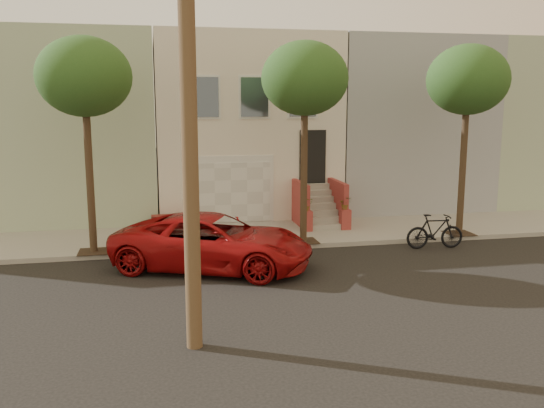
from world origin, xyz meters
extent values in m
plane|color=black|center=(0.00, 0.00, 0.00)|extent=(90.00, 90.00, 0.00)
cube|color=#9B978C|center=(0.00, 5.35, 0.07)|extent=(40.00, 3.70, 0.15)
cube|color=beige|center=(0.00, 11.20, 3.65)|extent=(7.00, 8.00, 7.00)
cube|color=#93A887|center=(-6.80, 11.20, 3.65)|extent=(6.50, 8.00, 7.00)
cube|color=gray|center=(6.80, 11.20, 3.65)|extent=(6.50, 8.00, 7.00)
cube|color=#93A887|center=(13.30, 11.20, 3.65)|extent=(6.50, 8.00, 7.00)
cube|color=silver|center=(-0.90, 7.22, 1.40)|extent=(3.20, 0.12, 2.50)
cube|color=silver|center=(-0.90, 7.16, 1.30)|extent=(2.90, 0.06, 2.20)
cube|color=#9B978C|center=(-0.90, 5.35, 0.16)|extent=(3.20, 3.70, 0.02)
cube|color=maroon|center=(-3.10, 6.90, 0.37)|extent=(1.40, 0.45, 0.44)
cube|color=black|center=(2.20, 7.17, 2.55)|extent=(1.00, 0.06, 2.00)
cube|color=#3F4751|center=(-1.80, 7.17, 4.75)|extent=(1.00, 0.06, 1.40)
cube|color=silver|center=(-1.80, 7.19, 4.75)|extent=(1.15, 0.05, 1.55)
cube|color=#3F4751|center=(0.00, 7.17, 4.75)|extent=(1.00, 0.06, 1.40)
cube|color=silver|center=(0.00, 7.19, 4.75)|extent=(1.15, 0.05, 1.55)
cube|color=#3F4751|center=(1.80, 7.17, 4.75)|extent=(1.00, 0.06, 1.40)
cube|color=silver|center=(1.80, 7.19, 4.75)|extent=(1.15, 0.05, 1.55)
cube|color=#9B978C|center=(2.20, 5.38, 0.25)|extent=(1.20, 0.28, 0.20)
cube|color=#9B978C|center=(2.20, 5.66, 0.45)|extent=(1.20, 0.28, 0.20)
cube|color=#9B978C|center=(2.20, 5.94, 0.65)|extent=(1.20, 0.28, 0.20)
cube|color=#9B978C|center=(2.20, 6.22, 0.85)|extent=(1.20, 0.28, 0.20)
cube|color=#9B978C|center=(2.20, 6.50, 1.05)|extent=(1.20, 0.28, 0.20)
cube|color=#9B978C|center=(2.20, 6.78, 1.25)|extent=(1.20, 0.28, 0.20)
cube|color=#9B978C|center=(2.20, 7.06, 1.45)|extent=(1.20, 0.28, 0.20)
cube|color=maroon|center=(1.50, 6.22, 0.95)|extent=(0.18, 1.96, 1.60)
cube|color=maroon|center=(2.90, 6.22, 0.95)|extent=(0.18, 1.96, 1.60)
cube|color=maroon|center=(1.50, 5.34, 0.50)|extent=(0.35, 0.35, 0.70)
imported|color=#1F4719|center=(1.50, 5.34, 1.07)|extent=(0.40, 0.35, 0.45)
cube|color=maroon|center=(2.90, 5.34, 0.50)|extent=(0.35, 0.35, 0.70)
imported|color=#1F4719|center=(2.90, 5.34, 1.07)|extent=(0.41, 0.35, 0.45)
cube|color=#2D2116|center=(-5.50, 3.90, 0.15)|extent=(0.90, 0.90, 0.02)
cylinder|color=#352618|center=(-5.50, 3.90, 2.25)|extent=(0.22, 0.22, 4.20)
ellipsoid|color=#1F4719|center=(-5.50, 3.90, 5.30)|extent=(2.70, 2.57, 2.29)
cube|color=#2D2116|center=(1.00, 3.90, 0.15)|extent=(0.90, 0.90, 0.02)
cylinder|color=#352618|center=(1.00, 3.90, 2.25)|extent=(0.22, 0.22, 4.20)
ellipsoid|color=#1F4719|center=(1.00, 3.90, 5.30)|extent=(2.70, 2.57, 2.29)
cube|color=#2D2116|center=(6.50, 3.90, 0.15)|extent=(0.90, 0.90, 0.02)
cylinder|color=#352618|center=(6.50, 3.90, 2.25)|extent=(0.22, 0.22, 4.20)
ellipsoid|color=#1F4719|center=(6.50, 3.90, 5.30)|extent=(2.70, 2.57, 2.29)
cylinder|color=#4B3922|center=(-3.00, -3.20, 5.00)|extent=(0.30, 0.30, 10.00)
imported|color=#960C0D|center=(-2.11, 1.90, 0.76)|extent=(6.06, 4.51, 1.53)
imported|color=black|center=(4.99, 2.72, 0.56)|extent=(1.89, 0.67, 1.11)
camera|label=1|loc=(-3.64, -13.60, 4.61)|focal=38.02mm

